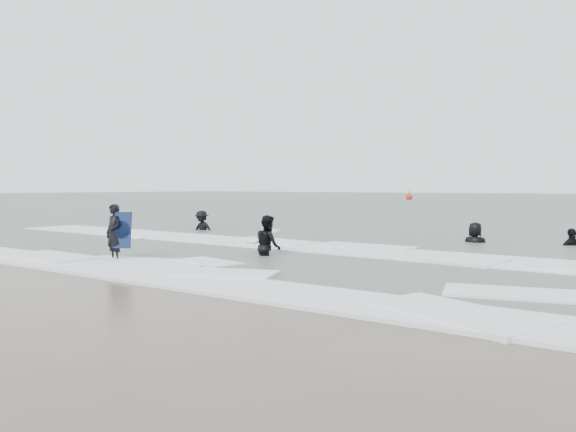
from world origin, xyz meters
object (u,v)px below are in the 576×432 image
Objects in this scene: buoy at (409,197)px; surfer_breaker at (202,231)px; surfer_right_near at (572,247)px; surfer_wading at (268,257)px; surfer_centre at (114,262)px; surfer_right_far at (475,244)px.

surfer_breaker is at bearing -73.91° from buoy.
surfer_breaker is 63.11m from buoy.
buoy reaches higher than surfer_right_near.
surfer_right_near is (6.44, 8.08, 0.00)m from surfer_wading.
surfer_right_near is at bearing -91.88° from surfer_wading.
surfer_centre is 4.19m from surfer_wading.
buoy reaches higher than surfer_right_far.
surfer_breaker reaches higher than surfer_centre.
buoy reaches higher than surfer_centre.
surfer_right_far is at bearing -63.71° from buoy.
surfer_right_near reaches higher than surfer_wading.
surfer_right_far reaches higher than surfer_right_near.
surfer_centre is 72.88m from buoy.
surfer_centre is 0.81× the size of surfer_right_far.
surfer_wading is 10.34m from surfer_right_near.
surfer_centre is 12.09m from surfer_right_far.
buoy is (-17.49, 60.64, 0.42)m from surfer_breaker.
surfer_centre is at bearing 53.26° from surfer_right_far.
buoy is at bearing -32.17° from surfer_wading.
surfer_breaker is 14.75m from surfer_right_near.
surfer_breaker is 11.72m from surfer_right_far.
surfer_right_far is (11.58, 1.79, 0.00)m from surfer_breaker.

